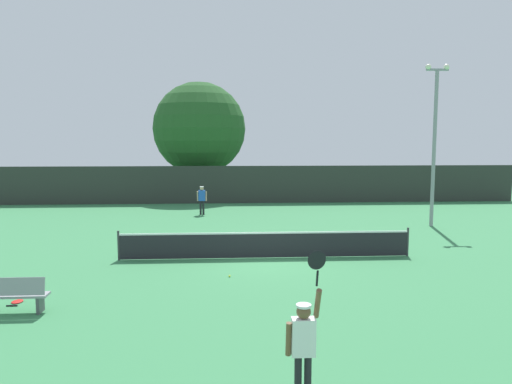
{
  "coord_description": "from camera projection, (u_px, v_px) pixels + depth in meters",
  "views": [
    {
      "loc": [
        -1.33,
        -16.88,
        4.29
      ],
      "look_at": [
        -0.04,
        5.32,
        1.85
      ],
      "focal_mm": 33.22,
      "sensor_mm": 36.0,
      "label": 1
    }
  ],
  "objects": [
    {
      "name": "parked_car_mid",
      "position": [
        367.0,
        183.0,
        38.82
      ],
      "size": [
        2.2,
        4.33,
        1.69
      ],
      "rotation": [
        0.0,
        0.0,
        -0.07
      ],
      "color": "#B7B7BC",
      "rests_on": "ground"
    },
    {
      "name": "tennis_net",
      "position": [
        266.0,
        244.0,
        17.24
      ],
      "size": [
        10.65,
        0.08,
        1.07
      ],
      "color": "#232328",
      "rests_on": "ground"
    },
    {
      "name": "player_serving",
      "position": [
        304.0,
        338.0,
        7.63
      ],
      "size": [
        0.67,
        0.4,
        2.53
      ],
      "color": "white",
      "rests_on": "ground"
    },
    {
      "name": "light_pole",
      "position": [
        435.0,
        135.0,
        23.27
      ],
      "size": [
        1.18,
        0.28,
        7.96
      ],
      "color": "gray",
      "rests_on": "ground"
    },
    {
      "name": "ground_plane",
      "position": [
        266.0,
        258.0,
        17.3
      ],
      "size": [
        120.0,
        120.0,
        0.0
      ],
      "primitive_type": "plane",
      "color": "#387F4C"
    },
    {
      "name": "large_tree",
      "position": [
        199.0,
        129.0,
        35.72
      ],
      "size": [
        6.97,
        6.97,
        8.64
      ],
      "color": "brown",
      "rests_on": "ground"
    },
    {
      "name": "player_receiving",
      "position": [
        202.0,
        197.0,
        27.26
      ],
      "size": [
        0.57,
        0.24,
        1.64
      ],
      "rotation": [
        0.0,
        0.0,
        3.14
      ],
      "color": "blue",
      "rests_on": "ground"
    },
    {
      "name": "courtside_bench",
      "position": [
        10.0,
        295.0,
        11.7
      ],
      "size": [
        1.8,
        0.44,
        0.95
      ],
      "color": "gray",
      "rests_on": "ground"
    },
    {
      "name": "tennis_ball",
      "position": [
        230.0,
        276.0,
        14.89
      ],
      "size": [
        0.07,
        0.07,
        0.07
      ],
      "primitive_type": "sphere",
      "color": "#CCE033",
      "rests_on": "ground"
    },
    {
      "name": "parked_car_near",
      "position": [
        270.0,
        183.0,
        38.62
      ],
      "size": [
        2.5,
        4.43,
        1.69
      ],
      "rotation": [
        0.0,
        0.0,
        0.15
      ],
      "color": "black",
      "rests_on": "ground"
    },
    {
      "name": "spare_racket",
      "position": [
        17.0,
        302.0,
        12.55
      ],
      "size": [
        0.28,
        0.52,
        0.04
      ],
      "color": "black",
      "rests_on": "ground"
    },
    {
      "name": "perimeter_fence",
      "position": [
        248.0,
        185.0,
        32.28
      ],
      "size": [
        37.22,
        0.12,
        2.55
      ],
      "primitive_type": "cube",
      "color": "#2D332D",
      "rests_on": "ground"
    }
  ]
}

